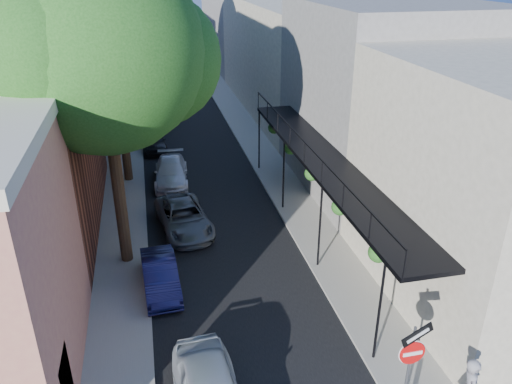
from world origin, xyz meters
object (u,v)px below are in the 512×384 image
parked_car_b (160,275)px  parked_car_d (171,172)px  sign_post (412,356)px  oak_near (115,54)px  parked_car_g (145,100)px  parked_car_f (160,114)px  oak_far (123,2)px  oak_mid (122,43)px  parked_car_e (154,141)px  parked_car_c (184,218)px

parked_car_b → parked_car_d: bearing=80.8°
sign_post → oak_near: bearing=125.1°
parked_car_d → parked_car_g: size_ratio=0.92×
parked_car_f → parked_car_g: (-0.91, 4.60, -0.05)m
oak_near → oak_far: bearing=90.0°
oak_far → parked_car_b: (0.75, -19.35, -7.70)m
oak_mid → parked_car_e: size_ratio=2.97×
sign_post → parked_car_g: sign_post is taller
oak_far → parked_car_d: oak_far is taller
oak_near → sign_post: bearing=-54.9°
sign_post → oak_far: (-6.51, 26.30, 6.22)m
sign_post → parked_car_b: bearing=129.7°
parked_car_b → parked_car_e: size_ratio=0.99×
oak_near → oak_far: (0.01, 17.01, 0.38)m
oak_near → parked_car_d: bearing=75.8°
oak_near → parked_car_b: 7.72m
sign_post → oak_far: oak_far is taller
oak_far → oak_mid: bearing=-90.4°
oak_mid → parked_car_g: 15.77m
oak_far → parked_car_e: size_ratio=3.46×
oak_near → oak_mid: bearing=90.4°
parked_car_g → oak_mid: bearing=-91.1°
oak_near → parked_car_e: 14.34m
oak_far → parked_car_f: size_ratio=2.91×
oak_near → parked_car_e: oak_near is taller
parked_car_c → parked_car_g: bearing=86.0°
parked_car_d → parked_car_f: (-0.10, 10.72, 0.08)m
parked_car_b → oak_far: bearing=89.2°
oak_mid → parked_car_b: oak_mid is taller
oak_near → parked_car_e: bearing=85.0°
oak_far → parked_car_c: (1.95, -15.21, -7.66)m
parked_car_c → oak_mid: bearing=100.7°
parked_car_g → parked_car_b: bearing=-87.8°
oak_near → parked_car_f: 19.23m
sign_post → parked_car_f: sign_post is taller
parked_car_g → parked_car_e: bearing=-86.1°
parked_car_c → parked_car_g: 20.58m
oak_near → parked_car_g: oak_near is taller
parked_car_d → parked_car_g: 15.35m
parked_car_d → parked_car_f: 10.72m
oak_mid → parked_car_f: bearing=79.9°
parked_car_b → parked_car_g: (0.00, 24.69, 0.06)m
sign_post → parked_car_f: 27.50m
parked_car_d → parked_car_g: (-1.01, 15.31, 0.03)m
oak_mid → parked_car_f: (1.73, 9.78, -6.38)m
parked_car_d → parked_car_e: parked_car_d is taller
oak_near → parked_car_c: oak_near is taller
oak_near → parked_car_g: (0.77, 22.34, -7.25)m
parked_car_b → parked_car_d: size_ratio=0.83×
oak_near → parked_car_d: 10.28m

